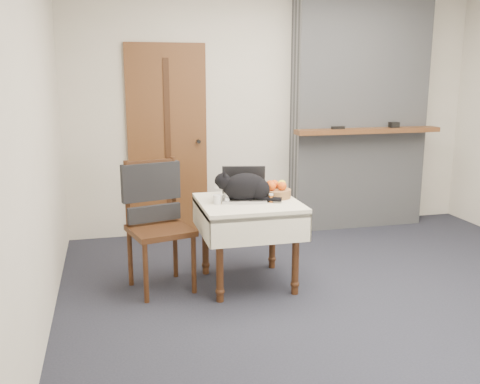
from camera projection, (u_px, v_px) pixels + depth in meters
The scene contains 12 objects.
ground at pixel (353, 294), 4.19m from camera, with size 4.50×4.50×0.00m, color black.
room_shell at pixel (337, 65), 4.25m from camera, with size 4.52×4.01×2.61m.
door at pixel (168, 142), 5.56m from camera, with size 0.82×0.10×2.00m.
chimney at pixel (359, 111), 5.87m from camera, with size 1.62×0.48×2.60m.
side_table at pixel (248, 214), 4.29m from camera, with size 0.78×0.78×0.70m.
laptop at pixel (244, 191), 4.31m from camera, with size 0.41×0.37×0.26m.
cat at pixel (246, 187), 4.23m from camera, with size 0.52×0.27×0.26m.
cream_jar at pixel (217, 199), 4.16m from camera, with size 0.06×0.06×0.07m, color white.
pill_bottle at pixel (271, 198), 4.20m from camera, with size 0.03×0.03×0.07m.
fruit_basket at pixel (276, 191), 4.37m from camera, with size 0.24×0.24×0.14m.
desk_clutter at pixel (274, 198), 4.33m from camera, with size 0.14×0.02×0.01m, color black.
chair at pixel (155, 207), 4.25m from camera, with size 0.56×0.55×1.03m.
Camera 1 is at (-1.81, -3.59, 1.69)m, focal length 40.00 mm.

